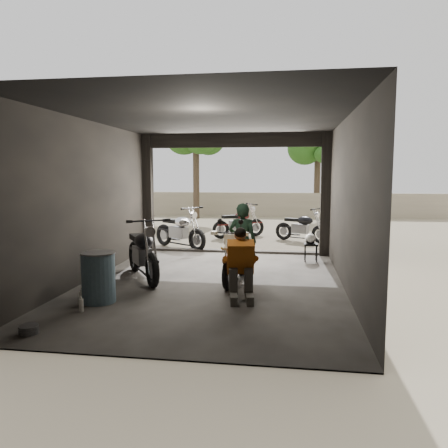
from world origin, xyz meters
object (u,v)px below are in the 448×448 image
(outside_bike_b, at_px, (239,221))
(helmet, at_px, (310,239))
(main_bike, at_px, (236,255))
(outside_bike_c, at_px, (302,225))
(sign_post, at_px, (343,201))
(stool, at_px, (311,246))
(outside_bike_a, at_px, (180,227))
(oil_drum, at_px, (99,278))
(mechanic, at_px, (241,266))
(left_bike, at_px, (142,248))
(rider, at_px, (242,242))

(outside_bike_b, relative_size, helmet, 6.18)
(main_bike, distance_m, outside_bike_c, 5.69)
(sign_post, bearing_deg, outside_bike_c, 122.76)
(main_bike, relative_size, stool, 3.57)
(outside_bike_a, distance_m, helmet, 3.90)
(outside_bike_c, relative_size, oil_drum, 1.88)
(outside_bike_a, height_order, mechanic, outside_bike_a)
(main_bike, bearing_deg, helmet, 61.67)
(helmet, bearing_deg, left_bike, -163.67)
(mechanic, distance_m, sign_post, 5.34)
(outside_bike_b, height_order, outside_bike_c, outside_bike_b)
(outside_bike_c, xyz_separation_m, stool, (0.14, -3.24, -0.16))
(outside_bike_c, xyz_separation_m, sign_post, (1.01, -1.95, 0.87))
(outside_bike_a, xyz_separation_m, helmet, (3.63, -1.43, -0.03))
(helmet, bearing_deg, outside_bike_a, 141.21)
(left_bike, distance_m, mechanic, 2.47)
(outside_bike_b, xyz_separation_m, sign_post, (3.09, -2.56, 0.84))
(main_bike, height_order, stool, main_bike)
(outside_bike_c, xyz_separation_m, helmet, (0.12, -3.25, 0.04))
(left_bike, xyz_separation_m, stool, (3.47, 2.30, -0.26))
(mechanic, relative_size, stool, 2.61)
(left_bike, height_order, outside_bike_c, left_bike)
(oil_drum, bearing_deg, helmet, 47.81)
(outside_bike_a, relative_size, rider, 1.15)
(helmet, xyz_separation_m, sign_post, (0.89, 1.29, 0.83))
(helmet, bearing_deg, rider, -141.65)
(rider, bearing_deg, stool, -117.19)
(sign_post, bearing_deg, main_bike, -118.96)
(oil_drum, xyz_separation_m, sign_post, (4.51, 5.29, 0.99))
(oil_drum, distance_m, sign_post, 7.02)
(rider, bearing_deg, mechanic, 102.64)
(left_bike, distance_m, outside_bike_b, 6.27)
(main_bike, height_order, mechanic, mechanic)
(outside_bike_b, distance_m, rider, 6.00)
(mechanic, height_order, oil_drum, mechanic)
(left_bike, relative_size, stool, 4.16)
(main_bike, xyz_separation_m, mechanic, (0.24, -1.24, 0.05))
(outside_bike_a, relative_size, mechanic, 1.52)
(left_bike, xyz_separation_m, mechanic, (2.15, -1.22, -0.05))
(main_bike, distance_m, stool, 2.77)
(left_bike, height_order, stool, left_bike)
(outside_bike_c, bearing_deg, sign_post, -125.42)
(rider, height_order, stool, rider)
(left_bike, distance_m, helmet, 4.14)
(outside_bike_b, distance_m, oil_drum, 7.98)
(left_bike, xyz_separation_m, outside_bike_b, (1.25, 6.14, -0.07))
(rider, xyz_separation_m, mechanic, (0.13, -1.42, -0.19))
(outside_bike_b, bearing_deg, outside_bike_c, -140.63)
(sign_post, bearing_deg, mechanic, -109.13)
(outside_bike_b, relative_size, mechanic, 1.42)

